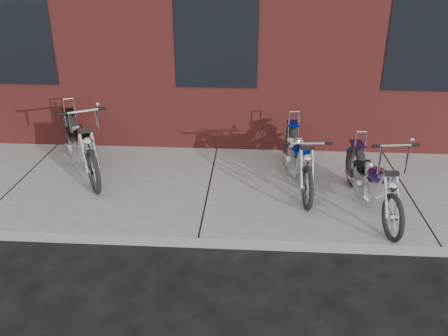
{
  "coord_description": "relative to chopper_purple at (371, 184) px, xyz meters",
  "views": [
    {
      "loc": [
        0.65,
        -5.04,
        3.44
      ],
      "look_at": [
        0.27,
        0.8,
        0.77
      ],
      "focal_mm": 38.0,
      "sensor_mm": 36.0,
      "label": 1
    }
  ],
  "objects": [
    {
      "name": "sidewalk",
      "position": [
        -2.3,
        0.57,
        -0.46
      ],
      "size": [
        22.0,
        3.0,
        0.15
      ],
      "primitive_type": "cube",
      "color": "slate",
      "rests_on": "ground"
    },
    {
      "name": "chopper_purple",
      "position": [
        0.0,
        0.0,
        0.0
      ],
      "size": [
        0.52,
        2.11,
        1.19
      ],
      "rotation": [
        0.0,
        0.0,
        -1.44
      ],
      "color": "black",
      "rests_on": "sidewalk"
    },
    {
      "name": "ground",
      "position": [
        -2.3,
        -0.93,
        -0.53
      ],
      "size": [
        120.0,
        120.0,
        0.0
      ],
      "primitive_type": "plane",
      "color": "black",
      "rests_on": "ground"
    },
    {
      "name": "chopper_blue",
      "position": [
        -0.94,
        0.75,
        0.01
      ],
      "size": [
        0.54,
        2.2,
        0.95
      ],
      "rotation": [
        0.0,
        0.0,
        -1.49
      ],
      "color": "black",
      "rests_on": "sidewalk"
    },
    {
      "name": "chopper_third",
      "position": [
        -4.43,
        0.99,
        0.05
      ],
      "size": [
        1.3,
        2.12,
        1.22
      ],
      "rotation": [
        0.0,
        0.0,
        -1.04
      ],
      "color": "black",
      "rests_on": "sidewalk"
    }
  ]
}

